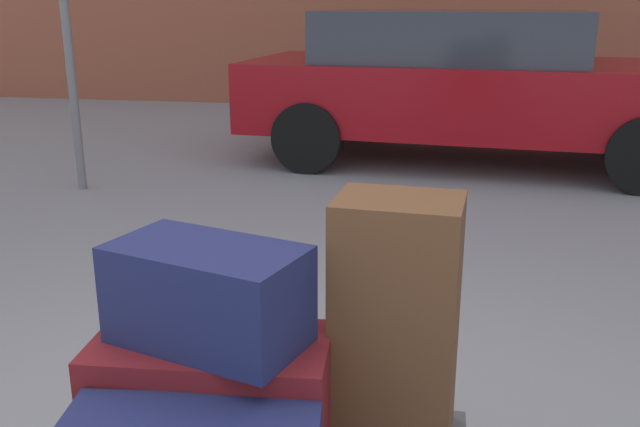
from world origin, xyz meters
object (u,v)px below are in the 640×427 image
Objects in this scene: bollard_kerb_near at (615,117)px; suitcase_brown_rear_left at (395,322)px; duffel_bag_navy_topmost_pile at (208,295)px; duffel_bag_maroon_stacked_top at (213,399)px; parked_car at (469,83)px.

suitcase_brown_rear_left is at bearing -107.24° from bollard_kerb_near.
duffel_bag_navy_topmost_pile is (-0.46, -0.18, 0.12)m from suitcase_brown_rear_left.
suitcase_brown_rear_left reaches higher than bollard_kerb_near.
suitcase_brown_rear_left is 0.51m from duffel_bag_navy_topmost_pile.
duffel_bag_navy_topmost_pile is 6.49m from bollard_kerb_near.
parked_car reaches higher than duffel_bag_maroon_stacked_top.
parked_car is at bearing -154.78° from bollard_kerb_near.
duffel_bag_maroon_stacked_top is at bearing -72.85° from duffel_bag_navy_topmost_pile.
duffel_bag_maroon_stacked_top is 1.27× the size of duffel_bag_navy_topmost_pile.
duffel_bag_maroon_stacked_top is 0.88× the size of suitcase_brown_rear_left.
parked_car is (0.77, 5.35, -0.05)m from duffel_bag_navy_topmost_pile.
suitcase_brown_rear_left is 0.96× the size of bollard_kerb_near.
bollard_kerb_near is (1.51, 0.71, -0.40)m from parked_car.
duffel_bag_maroon_stacked_top is 0.52m from suitcase_brown_rear_left.
suitcase_brown_rear_left is at bearing 18.00° from duffel_bag_maroon_stacked_top.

